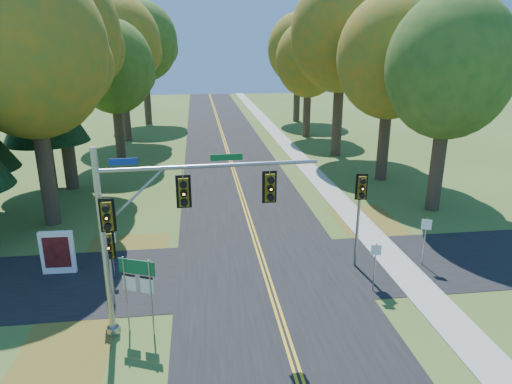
{
  "coord_description": "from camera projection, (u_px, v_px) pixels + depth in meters",
  "views": [
    {
      "loc": [
        -2.8,
        -16.34,
        9.78
      ],
      "look_at": [
        -0.19,
        3.78,
        3.2
      ],
      "focal_mm": 32.0,
      "sensor_mm": 36.0,
      "label": 1
    }
  ],
  "objects": [
    {
      "name": "ground",
      "position": [
        272.0,
        294.0,
        18.77
      ],
      "size": [
        160.0,
        160.0,
        0.0
      ],
      "primitive_type": "plane",
      "color": "#3F591F",
      "rests_on": "ground"
    },
    {
      "name": "road_main",
      "position": [
        272.0,
        293.0,
        18.77
      ],
      "size": [
        8.0,
        160.0,
        0.02
      ],
      "primitive_type": "cube",
      "color": "black",
      "rests_on": "ground"
    },
    {
      "name": "road_cross",
      "position": [
        265.0,
        271.0,
        20.66
      ],
      "size": [
        60.0,
        6.0,
        0.02
      ],
      "primitive_type": "cube",
      "color": "black",
      "rests_on": "ground"
    },
    {
      "name": "centerline_left",
      "position": [
        270.0,
        293.0,
        18.76
      ],
      "size": [
        0.1,
        160.0,
        0.01
      ],
      "primitive_type": "cube",
      "color": "gold",
      "rests_on": "road_main"
    },
    {
      "name": "centerline_right",
      "position": [
        275.0,
        293.0,
        18.78
      ],
      "size": [
        0.1,
        160.0,
        0.01
      ],
      "primitive_type": "cube",
      "color": "gold",
      "rests_on": "road_main"
    },
    {
      "name": "sidewalk_east",
      "position": [
        415.0,
        283.0,
        19.52
      ],
      "size": [
        1.6,
        160.0,
        0.06
      ],
      "primitive_type": "cube",
      "color": "#9E998E",
      "rests_on": "ground"
    },
    {
      "name": "leaf_patch_w_near",
      "position": [
        124.0,
        259.0,
        21.75
      ],
      "size": [
        4.0,
        6.0,
        0.0
      ],
      "primitive_type": "cube",
      "color": "brown",
      "rests_on": "ground"
    },
    {
      "name": "leaf_patch_e",
      "position": [
        376.0,
        230.0,
        25.27
      ],
      "size": [
        3.5,
        8.0,
        0.0
      ],
      "primitive_type": "cube",
      "color": "brown",
      "rests_on": "ground"
    },
    {
      "name": "leaf_patch_w_far",
      "position": [
        63.0,
        356.0,
        15.02
      ],
      "size": [
        3.0,
        5.0,
        0.0
      ],
      "primitive_type": "cube",
      "color": "brown",
      "rests_on": "ground"
    },
    {
      "name": "tree_w_a",
      "position": [
        30.0,
        50.0,
        23.34
      ],
      "size": [
        8.0,
        8.0,
        14.15
      ],
      "color": "#38281C",
      "rests_on": "ground"
    },
    {
      "name": "tree_e_a",
      "position": [
        450.0,
        68.0,
        25.84
      ],
      "size": [
        7.2,
        7.2,
        12.73
      ],
      "color": "#38281C",
      "rests_on": "ground"
    },
    {
      "name": "tree_w_b",
      "position": [
        55.0,
        35.0,
        29.51
      ],
      "size": [
        8.6,
        8.6,
        15.38
      ],
      "color": "#38281C",
      "rests_on": "ground"
    },
    {
      "name": "tree_e_b",
      "position": [
        391.0,
        58.0,
        32.07
      ],
      "size": [
        7.6,
        7.6,
        13.33
      ],
      "color": "#38281C",
      "rests_on": "ground"
    },
    {
      "name": "tree_w_c",
      "position": [
        114.0,
        67.0,
        38.24
      ],
      "size": [
        6.8,
        6.8,
        11.91
      ],
      "color": "#38281C",
      "rests_on": "ground"
    },
    {
      "name": "tree_e_c",
      "position": [
        343.0,
        34.0,
        39.05
      ],
      "size": [
        8.8,
        8.8,
        15.79
      ],
      "color": "#38281C",
      "rests_on": "ground"
    },
    {
      "name": "tree_w_d",
      "position": [
        121.0,
        44.0,
        45.82
      ],
      "size": [
        8.2,
        8.2,
        14.56
      ],
      "color": "#38281C",
      "rests_on": "ground"
    },
    {
      "name": "tree_e_d",
      "position": [
        309.0,
        60.0,
        48.38
      ],
      "size": [
        7.0,
        7.0,
        12.32
      ],
      "color": "#38281C",
      "rests_on": "ground"
    },
    {
      "name": "tree_w_e",
      "position": [
        144.0,
        42.0,
        56.17
      ],
      "size": [
        8.4,
        8.4,
        14.97
      ],
      "color": "#38281C",
      "rests_on": "ground"
    },
    {
      "name": "tree_e_e",
      "position": [
        299.0,
        49.0,
        58.33
      ],
      "size": [
        7.8,
        7.8,
        13.74
      ],
      "color": "#38281C",
      "rests_on": "ground"
    },
    {
      "name": "pine_c",
      "position": [
        34.0,
        46.0,
        29.29
      ],
      "size": [
        5.6,
        5.6,
        20.56
      ],
      "color": "#38281C",
      "rests_on": "ground"
    },
    {
      "name": "traffic_mast",
      "position": [
        158.0,
        217.0,
        15.1
      ],
      "size": [
        7.45,
        0.87,
        6.76
      ],
      "rotation": [
        0.0,
        0.0,
        0.05
      ],
      "color": "#97999F",
      "rests_on": "ground"
    },
    {
      "name": "east_signal_pole",
      "position": [
        360.0,
        197.0,
        19.94
      ],
      "size": [
        0.52,
        0.6,
        4.49
      ],
      "rotation": [
        0.0,
        0.0,
        -0.15
      ],
      "color": "gray",
      "rests_on": "ground"
    },
    {
      "name": "ped_signal_pole",
      "position": [
        109.0,
        251.0,
        17.08
      ],
      "size": [
        0.5,
        0.59,
        3.23
      ],
      "rotation": [
        0.0,
        0.0,
        0.24
      ],
      "color": "#9B9DA3",
      "rests_on": "ground"
    },
    {
      "name": "route_sign_cluster",
      "position": [
        138.0,
        281.0,
        15.65
      ],
      "size": [
        1.27,
        0.56,
        2.9
      ],
      "rotation": [
        0.0,
        0.0,
        -0.39
      ],
      "color": "gray",
      "rests_on": "ground"
    },
    {
      "name": "info_kiosk",
      "position": [
        58.0,
        253.0,
        20.17
      ],
      "size": [
        1.45,
        0.25,
        2.01
      ],
      "rotation": [
        0.0,
        0.0,
        -0.02
      ],
      "color": "white",
      "rests_on": "ground"
    },
    {
      "name": "reg_sign_e_north",
      "position": [
        425.0,
        233.0,
        20.75
      ],
      "size": [
        0.42,
        0.21,
        2.34
      ],
      "rotation": [
        0.0,
        0.0,
        -0.43
      ],
      "color": "gray",
      "rests_on": "ground"
    },
    {
      "name": "reg_sign_e_south",
      "position": [
        375.0,
        258.0,
        18.57
      ],
      "size": [
        0.41,
        0.13,
        2.15
      ],
      "rotation": [
        0.0,
        0.0,
        -0.25
      ],
      "color": "gray",
      "rests_on": "ground"
    },
    {
      "name": "reg_sign_w",
      "position": [
        111.0,
        246.0,
        19.62
      ],
      "size": [
        0.42,
        0.07,
        2.19
      ],
      "rotation": [
        0.0,
        0.0,
        -0.03
      ],
      "color": "gray",
      "rests_on": "ground"
    }
  ]
}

